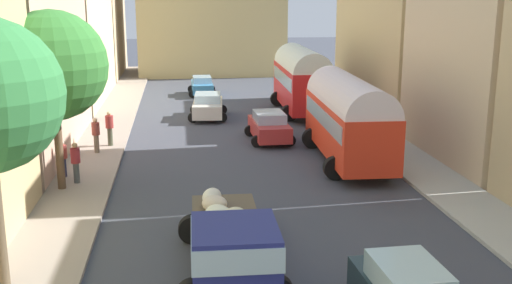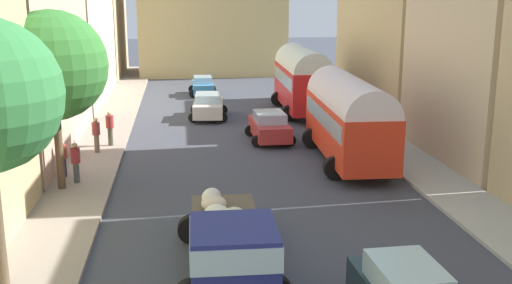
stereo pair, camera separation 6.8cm
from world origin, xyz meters
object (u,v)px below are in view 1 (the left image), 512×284
cargo_truck_0 (231,245)px  car_1 (202,86)px  car_3 (269,126)px  parked_bus_1 (301,77)px  pedestrian_1 (63,158)px  pedestrian_2 (110,127)px  parked_bus_0 (348,116)px  pedestrian_0 (76,161)px  pedestrian_3 (96,134)px  car_0 (208,106)px

cargo_truck_0 → car_1: size_ratio=2.00×
car_3 → parked_bus_1: bearing=66.7°
pedestrian_1 → pedestrian_2: pedestrian_2 is taller
pedestrian_2 → pedestrian_1: bearing=-104.6°
parked_bus_0 → cargo_truck_0: bearing=-118.7°
pedestrian_1 → parked_bus_0: bearing=5.6°
pedestrian_0 → pedestrian_1: 1.14m
parked_bus_1 → pedestrian_0: 18.60m
car_1 → car_3: car_3 is taller
car_3 → pedestrian_3: (-8.66, -1.85, 0.26)m
car_0 → pedestrian_1: 13.88m
car_3 → pedestrian_0: size_ratio=2.24×
pedestrian_1 → car_3: bearing=31.1°
car_0 → pedestrian_2: 8.71m
pedestrian_0 → pedestrian_1: pedestrian_0 is taller
car_0 → parked_bus_1: bearing=9.2°
car_3 → pedestrian_0: pedestrian_0 is taller
pedestrian_3 → car_1: bearing=71.5°
parked_bus_0 → car_1: 20.79m
parked_bus_0 → pedestrian_2: parked_bus_0 is taller
pedestrian_0 → pedestrian_3: 4.82m
car_1 → pedestrian_2: (-5.26, -15.87, 0.34)m
parked_bus_0 → cargo_truck_0: parked_bus_0 is taller
car_0 → pedestrian_1: bearing=-118.5°
parked_bus_0 → car_0: parked_bus_0 is taller
pedestrian_1 → pedestrian_2: (1.37, 5.26, 0.12)m
car_0 → car_1: 8.94m
parked_bus_0 → car_0: bearing=118.2°
parked_bus_0 → pedestrian_2: (-11.13, 4.02, -1.11)m
cargo_truck_0 → pedestrian_0: (-5.43, 9.56, -0.19)m
car_1 → car_0: bearing=-90.0°
cargo_truck_0 → pedestrian_3: (-5.23, 14.37, -0.18)m
car_1 → pedestrian_1: 22.15m
car_1 → pedestrian_2: 16.72m
pedestrian_0 → car_0: bearing=65.5°
cargo_truck_0 → pedestrian_0: cargo_truck_0 is taller
car_1 → pedestrian_1: pedestrian_1 is taller
car_0 → pedestrian_2: bearing=-127.2°
pedestrian_0 → parked_bus_1: bearing=49.5°
pedestrian_1 → car_0: bearing=61.5°
parked_bus_0 → parked_bus_1: (0.23, 11.95, 0.15)m
parked_bus_1 → parked_bus_0: bearing=-91.1°
parked_bus_1 → pedestrian_0: bearing=-130.5°
car_0 → pedestrian_3: 10.10m
pedestrian_2 → pedestrian_3: size_ratio=1.03×
car_1 → pedestrian_0: pedestrian_0 is taller
car_0 → car_3: car_0 is taller
car_3 → pedestrian_2: bearing=-176.5°
parked_bus_0 → pedestrian_3: 11.99m
car_0 → cargo_truck_0: bearing=-91.3°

